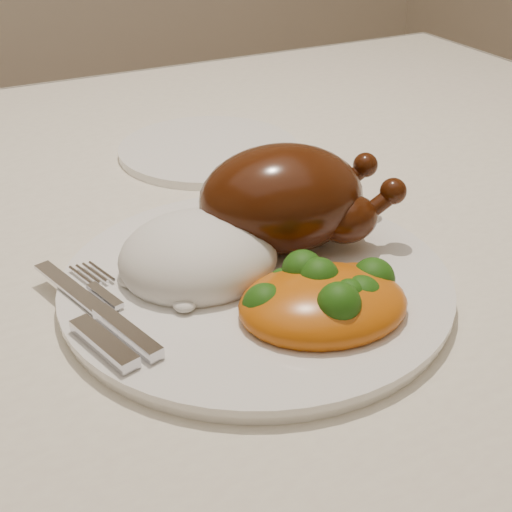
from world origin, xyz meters
name	(u,v)px	position (x,y,z in m)	size (l,w,h in m)	color
dining_table	(40,343)	(0.00, 0.00, 0.67)	(1.60, 0.90, 0.76)	brown
tablecloth	(28,279)	(0.00, 0.00, 0.74)	(1.73, 1.03, 0.18)	white
dinner_plate	(256,284)	(0.16, -0.15, 0.77)	(0.31, 0.31, 0.01)	white
side_plate	(209,150)	(0.24, 0.14, 0.77)	(0.21, 0.21, 0.01)	white
roast_chicken	(287,198)	(0.21, -0.11, 0.82)	(0.18, 0.13, 0.09)	#411506
rice_mound	(199,257)	(0.12, -0.12, 0.79)	(0.14, 0.13, 0.07)	white
mac_and_cheese	(327,299)	(0.18, -0.22, 0.79)	(0.15, 0.13, 0.05)	#CE6B0D
cutlery	(105,321)	(0.03, -0.17, 0.79)	(0.06, 0.17, 0.01)	silver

